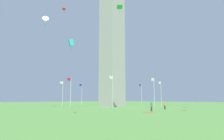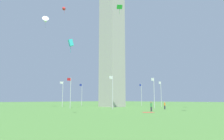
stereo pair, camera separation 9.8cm
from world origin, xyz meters
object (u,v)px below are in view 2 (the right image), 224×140
obelisk_monument (112,23)px  flagpole_s (141,94)px  flagpole_ne (112,90)px  flagpole_n (70,91)px  flagpole_nw (63,93)px  person_orange_shirt (165,106)px  kite_white_delta (45,20)px  picnic_blanket_near_first_person (148,112)px  flagpole_w (82,94)px  kite_red_delta (65,9)px  person_green_shirt (151,107)px  kite_cyan_box (71,43)px  flagpole_se (161,93)px  flagpole_e (154,91)px  kite_green_diamond (120,7)px  flagpole_sw (111,94)px

obelisk_monument → flagpole_s: size_ratio=6.87×
obelisk_monument → flagpole_ne: (10.21, 10.14, -21.29)m
flagpole_n → flagpole_nw: size_ratio=1.00×
person_orange_shirt → kite_white_delta: kite_white_delta is taller
picnic_blanket_near_first_person → flagpole_s: bearing=-142.0°
flagpole_w → flagpole_nw: same height
flagpole_n → kite_red_delta: (0.79, -2.58, 21.70)m
obelisk_monument → flagpole_ne: obelisk_monument is taller
person_green_shirt → kite_cyan_box: (15.75, -2.43, 9.08)m
flagpole_w → kite_white_delta: kite_white_delta is taller
flagpole_ne → flagpole_s: (-24.48, -10.14, 0.00)m
kite_red_delta → picnic_blanket_near_first_person: bearing=92.4°
flagpole_ne → kite_white_delta: (9.41, -14.22, 17.58)m
flagpole_s → kite_cyan_box: (41.46, 18.63, 5.86)m
flagpole_n → flagpole_se: same height
kite_white_delta → flagpole_ne: bearing=123.5°
flagpole_se → flagpole_nw: (20.28, -20.28, 0.00)m
flagpole_ne → person_green_shirt: (1.23, 10.92, -3.23)m
flagpole_ne → kite_red_delta: kite_red_delta is taller
picnic_blanket_near_first_person → person_orange_shirt: bearing=-163.1°
flagpole_w → flagpole_nw: size_ratio=1.00×
kite_cyan_box → flagpole_e: bearing=-171.0°
flagpole_e → person_green_shirt: flagpole_e is taller
flagpole_n → flagpole_s: size_ratio=1.00×
flagpole_ne → kite_red_delta: 25.64m
flagpole_n → person_orange_shirt: (-11.50, 18.80, -3.28)m
obelisk_monument → flagpole_se: obelisk_monument is taller
kite_red_delta → kite_white_delta: 6.22m
kite_red_delta → kite_cyan_box: size_ratio=0.99×
flagpole_e → kite_white_delta: bearing=-43.3°
flagpole_s → picnic_blanket_near_first_person: 36.30m
flagpole_e → kite_white_delta: kite_white_delta is taller
flagpole_ne → kite_green_diamond: size_ratio=3.77×
flagpole_e → kite_green_diamond: bearing=-5.6°
flagpole_e → picnic_blanket_near_first_person: bearing=29.2°
flagpole_n → flagpole_se: bearing=157.5°
obelisk_monument → flagpole_se: (-10.08, 10.14, -21.29)m
flagpole_se → flagpole_nw: size_ratio=1.00×
flagpole_nw → person_green_shirt: flagpole_nw is taller
flagpole_se → person_orange_shirt: size_ratio=4.63×
flagpole_e → kite_red_delta: size_ratio=3.90×
flagpole_s → kite_green_diamond: bearing=27.6°
flagpole_se → kite_green_diamond: size_ratio=3.77×
flagpole_w → kite_red_delta: bearing=37.9°
flagpole_ne → flagpole_w: (-10.14, -24.48, 0.00)m
flagpole_ne → person_green_shirt: flagpole_ne is taller
flagpole_sw → picnic_blanket_near_first_person: size_ratio=4.10×
flagpole_w → kite_green_diamond: size_ratio=3.77×
flagpole_e → kite_green_diamond: size_ratio=3.77×
flagpole_s → flagpole_nw: size_ratio=1.00×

